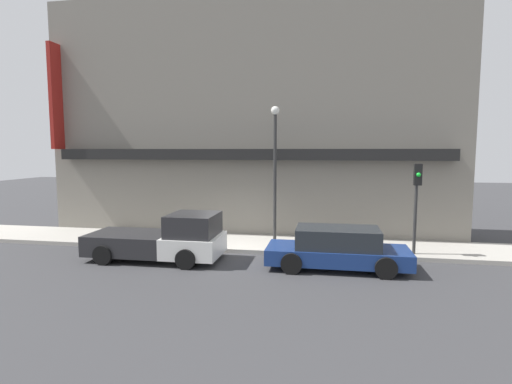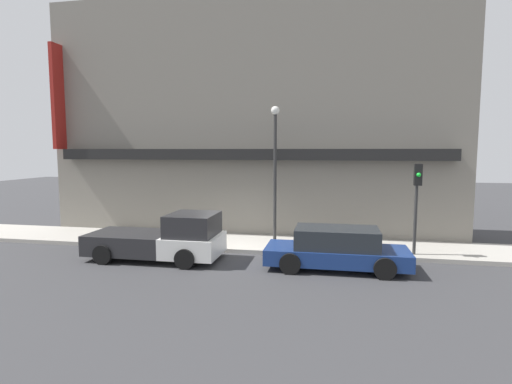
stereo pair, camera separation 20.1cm
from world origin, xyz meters
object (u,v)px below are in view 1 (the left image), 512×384
(pickup_truck, at_px, (165,239))
(parked_car, at_px, (337,248))
(traffic_light, at_px, (417,192))
(fire_hydrant, at_px, (188,235))
(street_lamp, at_px, (275,159))

(pickup_truck, height_order, parked_car, pickup_truck)
(parked_car, relative_size, traffic_light, 1.42)
(pickup_truck, xyz_separation_m, parked_car, (6.37, 0.00, -0.08))
(fire_hydrant, xyz_separation_m, traffic_light, (9.12, -0.28, 2.03))
(street_lamp, distance_m, traffic_light, 5.73)
(parked_car, xyz_separation_m, traffic_light, (2.93, 1.82, 1.84))
(street_lamp, relative_size, traffic_light, 1.68)
(parked_car, height_order, traffic_light, traffic_light)
(traffic_light, bearing_deg, street_lamp, 169.21)
(traffic_light, bearing_deg, fire_hydrant, 178.24)
(parked_car, xyz_separation_m, fire_hydrant, (-6.19, 2.10, -0.19))
(pickup_truck, height_order, traffic_light, traffic_light)
(street_lamp, bearing_deg, fire_hydrant, -168.02)
(pickup_truck, height_order, street_lamp, street_lamp)
(pickup_truck, distance_m, traffic_light, 9.64)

